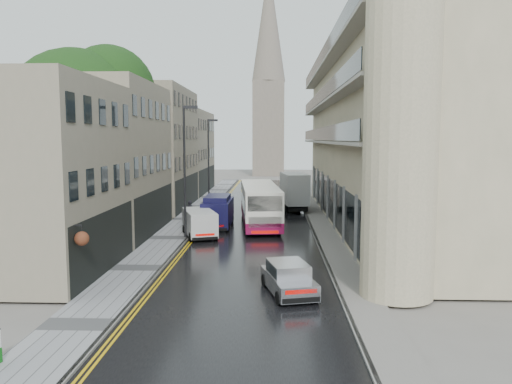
# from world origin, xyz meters

# --- Properties ---
(ground) EXTENTS (200.00, 200.00, 0.00)m
(ground) POSITION_xyz_m (0.00, 0.00, 0.00)
(ground) COLOR slate
(ground) RESTS_ON ground
(road) EXTENTS (9.00, 85.00, 0.02)m
(road) POSITION_xyz_m (0.00, 27.50, 0.01)
(road) COLOR black
(road) RESTS_ON ground
(left_sidewalk) EXTENTS (2.70, 85.00, 0.12)m
(left_sidewalk) POSITION_xyz_m (-5.85, 27.50, 0.06)
(left_sidewalk) COLOR gray
(left_sidewalk) RESTS_ON ground
(right_sidewalk) EXTENTS (1.80, 85.00, 0.12)m
(right_sidewalk) POSITION_xyz_m (5.40, 27.50, 0.06)
(right_sidewalk) COLOR slate
(right_sidewalk) RESTS_ON ground
(old_shop_row) EXTENTS (4.50, 56.00, 12.00)m
(old_shop_row) POSITION_xyz_m (-9.45, 30.00, 6.00)
(old_shop_row) COLOR gray
(old_shop_row) RESTS_ON ground
(modern_block) EXTENTS (8.00, 40.00, 14.00)m
(modern_block) POSITION_xyz_m (10.30, 26.00, 7.00)
(modern_block) COLOR beige
(modern_block) RESTS_ON ground
(church_spire) EXTENTS (6.40, 6.40, 40.00)m
(church_spire) POSITION_xyz_m (0.50, 82.00, 20.00)
(church_spire) COLOR gray
(church_spire) RESTS_ON ground
(tree_near) EXTENTS (10.56, 10.56, 13.89)m
(tree_near) POSITION_xyz_m (-12.50, 20.00, 6.95)
(tree_near) COLOR black
(tree_near) RESTS_ON ground
(tree_far) EXTENTS (9.24, 9.24, 12.46)m
(tree_far) POSITION_xyz_m (-12.20, 33.00, 6.23)
(tree_far) COLOR black
(tree_far) RESTS_ON ground
(cream_bus) EXTENTS (3.82, 12.25, 3.29)m
(cream_bus) POSITION_xyz_m (-0.56, 22.02, 1.66)
(cream_bus) COLOR white
(cream_bus) RESTS_ON road
(white_lorry) EXTENTS (3.09, 7.29, 3.71)m
(white_lorry) POSITION_xyz_m (2.73, 32.18, 1.87)
(white_lorry) COLOR silver
(white_lorry) RESTS_ON road
(silver_hatchback) EXTENTS (2.64, 4.27, 1.49)m
(silver_hatchback) POSITION_xyz_m (1.79, 5.38, 0.76)
(silver_hatchback) COLOR #A9A8AD
(silver_hatchback) RESTS_ON road
(white_van) EXTENTS (3.17, 4.77, 1.99)m
(white_van) POSITION_xyz_m (-4.14, 18.29, 1.02)
(white_van) COLOR silver
(white_van) RESTS_ON road
(navy_van) EXTENTS (2.12, 5.28, 2.69)m
(navy_van) POSITION_xyz_m (-3.88, 22.17, 1.36)
(navy_van) COLOR black
(navy_van) RESTS_ON road
(pedestrian) EXTENTS (0.79, 0.65, 1.85)m
(pedestrian) POSITION_xyz_m (-5.40, 25.58, 1.04)
(pedestrian) COLOR black
(pedestrian) RESTS_ON left_sidewalk
(lamp_post_near) EXTENTS (1.05, 0.31, 9.19)m
(lamp_post_near) POSITION_xyz_m (-4.70, 19.33, 4.71)
(lamp_post_near) COLOR black
(lamp_post_near) RESTS_ON left_sidewalk
(lamp_post_far) EXTENTS (1.00, 0.29, 8.79)m
(lamp_post_far) POSITION_xyz_m (-4.79, 32.89, 4.51)
(lamp_post_far) COLOR black
(lamp_post_far) RESTS_ON left_sidewalk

